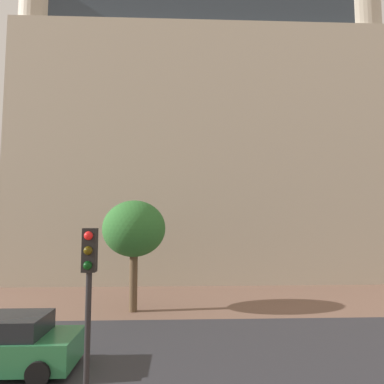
# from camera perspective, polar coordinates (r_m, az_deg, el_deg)

# --- Properties ---
(ground_plane) EXTENTS (120.00, 120.00, 0.00)m
(ground_plane) POSITION_cam_1_polar(r_m,az_deg,el_deg) (13.74, -1.17, -23.17)
(ground_plane) COLOR brown
(street_asphalt_strip) EXTENTS (120.00, 6.67, 0.00)m
(street_asphalt_strip) POSITION_cam_1_polar(r_m,az_deg,el_deg) (12.27, -1.02, -25.41)
(street_asphalt_strip) COLOR #2D2D33
(street_asphalt_strip) RESTS_ON ground_plane
(landmark_building) EXTENTS (27.67, 13.71, 39.90)m
(landmark_building) POSITION_cam_1_polar(r_m,az_deg,el_deg) (29.77, 0.95, 8.92)
(landmark_building) COLOR #B2A893
(landmark_building) RESTS_ON ground_plane
(car_green) EXTENTS (4.18, 2.01, 1.56)m
(car_green) POSITION_cam_1_polar(r_m,az_deg,el_deg) (11.77, -29.75, -21.87)
(car_green) COLOR #287042
(car_green) RESTS_ON ground_plane
(traffic_light_pole) EXTENTS (0.28, 0.34, 4.13)m
(traffic_light_pole) POSITION_cam_1_polar(r_m,az_deg,el_deg) (7.37, -17.40, -15.51)
(traffic_light_pole) COLOR black
(traffic_light_pole) RESTS_ON ground_plane
(tree_curb_far) EXTENTS (3.02, 3.02, 5.28)m
(tree_curb_far) POSITION_cam_1_polar(r_m,az_deg,el_deg) (16.37, -9.93, -6.34)
(tree_curb_far) COLOR brown
(tree_curb_far) RESTS_ON ground_plane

